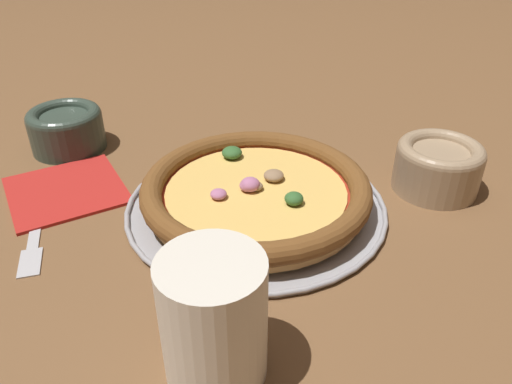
{
  "coord_description": "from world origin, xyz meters",
  "views": [
    {
      "loc": [
        0.06,
        0.49,
        0.34
      ],
      "look_at": [
        0.0,
        0.0,
        0.02
      ],
      "focal_mm": 35.0,
      "sensor_mm": 36.0,
      "label": 1
    }
  ],
  "objects_px": {
    "pizza": "(256,191)",
    "bowl_far": "(66,128)",
    "napkin": "(66,189)",
    "pizza_tray": "(256,206)",
    "bowl_near": "(438,165)",
    "fork": "(34,235)",
    "drinking_cup": "(214,320)"
  },
  "relations": [
    {
      "from": "pizza_tray",
      "to": "drinking_cup",
      "type": "relative_size",
      "value": 2.78
    },
    {
      "from": "pizza_tray",
      "to": "bowl_near",
      "type": "bearing_deg",
      "value": -175.39
    },
    {
      "from": "bowl_far",
      "to": "drinking_cup",
      "type": "bearing_deg",
      "value": 114.67
    },
    {
      "from": "pizza",
      "to": "bowl_far",
      "type": "distance_m",
      "value": 0.32
    },
    {
      "from": "napkin",
      "to": "fork",
      "type": "relative_size",
      "value": 1.1
    },
    {
      "from": "pizza",
      "to": "napkin",
      "type": "height_order",
      "value": "pizza"
    },
    {
      "from": "bowl_far",
      "to": "drinking_cup",
      "type": "relative_size",
      "value": 0.94
    },
    {
      "from": "drinking_cup",
      "to": "fork",
      "type": "height_order",
      "value": "drinking_cup"
    },
    {
      "from": "napkin",
      "to": "fork",
      "type": "height_order",
      "value": "napkin"
    },
    {
      "from": "pizza_tray",
      "to": "drinking_cup",
      "type": "xyz_separation_m",
      "value": [
        0.06,
        0.22,
        0.05
      ]
    },
    {
      "from": "bowl_near",
      "to": "pizza_tray",
      "type": "bearing_deg",
      "value": 4.61
    },
    {
      "from": "pizza_tray",
      "to": "napkin",
      "type": "relative_size",
      "value": 1.74
    },
    {
      "from": "bowl_far",
      "to": "fork",
      "type": "bearing_deg",
      "value": 89.89
    },
    {
      "from": "pizza",
      "to": "pizza_tray",
      "type": "bearing_deg",
      "value": 97.18
    },
    {
      "from": "bowl_far",
      "to": "fork",
      "type": "height_order",
      "value": "bowl_far"
    },
    {
      "from": "pizza_tray",
      "to": "bowl_far",
      "type": "xyz_separation_m",
      "value": [
        0.25,
        -0.19,
        0.03
      ]
    },
    {
      "from": "bowl_near",
      "to": "fork",
      "type": "relative_size",
      "value": 0.66
    },
    {
      "from": "bowl_near",
      "to": "napkin",
      "type": "distance_m",
      "value": 0.47
    },
    {
      "from": "pizza_tray",
      "to": "bowl_far",
      "type": "bearing_deg",
      "value": -37.23
    },
    {
      "from": "drinking_cup",
      "to": "napkin",
      "type": "distance_m",
      "value": 0.35
    },
    {
      "from": "bowl_far",
      "to": "napkin",
      "type": "xyz_separation_m",
      "value": [
        -0.02,
        0.12,
        -0.03
      ]
    },
    {
      "from": "fork",
      "to": "drinking_cup",
      "type": "bearing_deg",
      "value": 35.19
    },
    {
      "from": "bowl_near",
      "to": "napkin",
      "type": "xyz_separation_m",
      "value": [
        0.47,
        -0.05,
        -0.03
      ]
    },
    {
      "from": "bowl_near",
      "to": "napkin",
      "type": "height_order",
      "value": "bowl_near"
    },
    {
      "from": "napkin",
      "to": "fork",
      "type": "distance_m",
      "value": 0.09
    },
    {
      "from": "bowl_near",
      "to": "bowl_far",
      "type": "relative_size",
      "value": 1.02
    },
    {
      "from": "bowl_far",
      "to": "drinking_cup",
      "type": "xyz_separation_m",
      "value": [
        -0.19,
        0.42,
        0.02
      ]
    },
    {
      "from": "napkin",
      "to": "bowl_far",
      "type": "bearing_deg",
      "value": -82.26
    },
    {
      "from": "pizza_tray",
      "to": "napkin",
      "type": "xyz_separation_m",
      "value": [
        0.24,
        -0.07,
        -0.0
      ]
    },
    {
      "from": "pizza_tray",
      "to": "bowl_near",
      "type": "xyz_separation_m",
      "value": [
        -0.23,
        -0.02,
        0.03
      ]
    },
    {
      "from": "pizza_tray",
      "to": "pizza",
      "type": "xyz_separation_m",
      "value": [
        0.0,
        -0.0,
        0.02
      ]
    },
    {
      "from": "drinking_cup",
      "to": "fork",
      "type": "relative_size",
      "value": 0.69
    }
  ]
}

